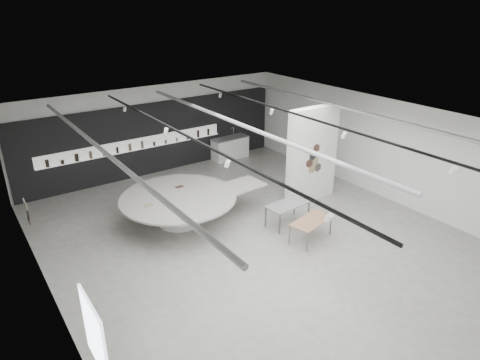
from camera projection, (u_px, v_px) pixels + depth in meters
room at (249, 179)px, 12.99m from camera, size 12.02×14.02×3.82m
back_wall_display at (155, 138)px, 18.43m from camera, size 11.80×0.27×3.10m
partition_column at (312, 155)px, 15.74m from camera, size 2.20×0.38×3.60m
display_island at (181, 205)px, 14.52m from camera, size 5.18×4.14×1.01m
sample_table_wood at (311, 222)px, 13.49m from camera, size 1.59×1.05×0.68m
sample_table_stone at (288, 206)px, 14.38m from camera, size 1.54×0.87×0.76m
kitchen_counter at (230, 148)px, 20.42m from camera, size 1.86×0.79×1.44m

